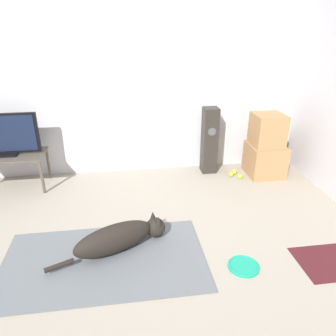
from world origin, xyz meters
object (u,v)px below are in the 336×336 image
Objects in this scene: dog at (120,237)px; floor_speaker at (209,141)px; cardboard_box_lower at (265,160)px; tv at (1,135)px; cardboard_box_upper at (268,130)px; tennis_ball_by_boxes at (231,174)px; tv_stand at (6,159)px; frisbee at (244,266)px; tennis_ball_near_speaker at (234,172)px; tennis_ball_loose_on_carpet at (240,176)px.

floor_speaker is at bearing 51.95° from dog.
cardboard_box_lower is 0.55× the size of tv.
cardboard_box_upper is 6.43× the size of tennis_ball_by_boxes.
tv_stand is at bearing 178.69° from cardboard_box_lower.
frisbee is 4.12× the size of tennis_ball_near_speaker.
tennis_ball_near_speaker is (0.07, 0.06, 0.00)m from tennis_ball_by_boxes.
tennis_ball_near_speaker is (-0.40, 0.05, -0.18)m from cardboard_box_lower.
tennis_ball_loose_on_carpet is at bearing -165.16° from cardboard_box_lower.
tv_stand reaches higher than tennis_ball_near_speaker.
cardboard_box_lower reaches higher than dog.
floor_speaker is 2.63m from tv.
tv_stand is at bearing 178.53° from cardboard_box_upper.
floor_speaker is at bearing 164.16° from cardboard_box_lower.
cardboard_box_upper is at bearing 62.62° from frisbee.
cardboard_box_upper is 3.34m from tv_stand.
tennis_ball_near_speaker is at bearing -24.95° from floor_speaker.
tv is at bearing 132.84° from dog.
tv is at bearing 90.00° from tv_stand.
cardboard_box_upper is 0.47× the size of floor_speaker.
floor_speaker is 13.79× the size of tennis_ball_loose_on_carpet.
cardboard_box_upper is 6.43× the size of tennis_ball_near_speaker.
cardboard_box_lower is 0.43m from cardboard_box_upper.
cardboard_box_upper is at bearing -16.90° from floor_speaker.
cardboard_box_lower is 0.51× the size of tv_stand.
cardboard_box_upper is 0.71m from tennis_ball_loose_on_carpet.
cardboard_box_upper reaches higher than frisbee.
frisbee is (1.05, -0.39, -0.13)m from dog.
tennis_ball_loose_on_carpet is at bearing -43.09° from tennis_ball_by_boxes.
tennis_ball_near_speaker reaches higher than frisbee.
cardboard_box_upper is at bearing 14.31° from tennis_ball_loose_on_carpet.
tv is 13.25× the size of tennis_ball_by_boxes.
tv_stand is at bearing -177.10° from floor_speaker.
frisbee is 2.03m from cardboard_box_lower.
cardboard_box_lower is at bearing 0.80° from tennis_ball_by_boxes.
frisbee is at bearing -108.68° from tennis_ball_loose_on_carpet.
dog reaches higher than tennis_ball_by_boxes.
tennis_ball_by_boxes is 1.00× the size of tennis_ball_near_speaker.
tennis_ball_loose_on_carpet is at bearing -3.34° from tv_stand.
floor_speaker is 0.64m from tennis_ball_loose_on_carpet.
tennis_ball_by_boxes is at bearing 42.25° from dog.
tv_stand is at bearing -90.00° from tv.
tv is at bearing 178.65° from cardboard_box_lower.
cardboard_box_lower is at bearing 14.84° from tennis_ball_loose_on_carpet.
tennis_ball_loose_on_carpet is at bearing -165.69° from cardboard_box_upper.
cardboard_box_lower is 0.80m from floor_speaker.
cardboard_box_upper is 0.76m from tennis_ball_by_boxes.
tv_stand is 1.08× the size of tv.
frisbee is 0.57× the size of cardboard_box_lower.
tennis_ball_loose_on_carpet is at bearing -78.26° from tennis_ball_near_speaker.
tv is 13.25× the size of tennis_ball_loose_on_carpet.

